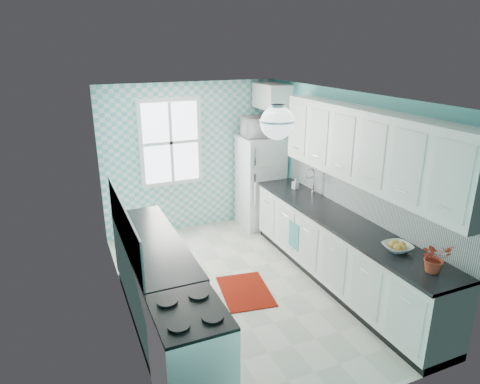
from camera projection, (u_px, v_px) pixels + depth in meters
name	position (u px, v px, depth m)	size (l,w,h in m)	color
floor	(244.00, 287.00, 5.71)	(3.00, 4.40, 0.02)	beige
ceiling	(245.00, 95.00, 4.88)	(3.00, 4.40, 0.02)	white
wall_back	(191.00, 158.00, 7.21)	(3.00, 0.02, 2.50)	#5FC0BE
wall_front	(358.00, 286.00, 3.38)	(3.00, 0.02, 2.50)	#5FC0BE
wall_left	(120.00, 217.00, 4.73)	(0.02, 4.40, 2.50)	#5FC0BE
wall_right	(345.00, 184.00, 5.86)	(0.02, 4.40, 2.50)	#5FC0BE
accent_wall	(192.00, 158.00, 7.19)	(3.00, 0.01, 2.50)	#6EC2C0
window	(171.00, 142.00, 6.94)	(1.04, 0.05, 1.44)	white
backsplash_right	(362.00, 197.00, 5.52)	(0.02, 3.60, 0.51)	white
backsplash_left	(123.00, 224.00, 4.69)	(0.02, 2.15, 0.51)	white
upper_cabinets_right	(368.00, 148.00, 5.06)	(0.33, 3.20, 0.90)	white
upper_cabinet_fridge	(271.00, 96.00, 7.04)	(0.40, 0.74, 0.40)	white
ceiling_light	(277.00, 122.00, 4.25)	(0.34, 0.34, 0.35)	silver
base_cabinets_right	(339.00, 252.00, 5.66)	(0.60, 3.60, 0.90)	white
countertop_right	(341.00, 220.00, 5.50)	(0.63, 3.60, 0.04)	black
base_cabinets_left	(154.00, 278.00, 5.04)	(0.60, 2.15, 0.90)	white
countertop_left	(152.00, 242.00, 4.89)	(0.63, 2.15, 0.04)	black
fridge	(260.00, 182.00, 7.43)	(0.69, 0.69, 1.59)	white
stove	(191.00, 355.00, 3.74)	(0.62, 0.77, 0.93)	white
sink	(303.00, 196.00, 6.33)	(0.48, 0.41, 0.53)	silver
rug	(245.00, 291.00, 5.58)	(0.61, 0.87, 0.01)	#701104
dish_towel	(294.00, 235.00, 6.09)	(0.02, 0.26, 0.39)	#70B7A7
fruit_bowl	(397.00, 247.00, 4.63)	(0.30, 0.30, 0.07)	white
potted_plant	(435.00, 257.00, 4.16)	(0.28, 0.24, 0.31)	maroon
soap_bottle	(295.00, 184.00, 6.60)	(0.08, 0.08, 0.17)	#9DB9CD
microwave	(261.00, 127.00, 7.11)	(0.60, 0.41, 0.33)	silver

